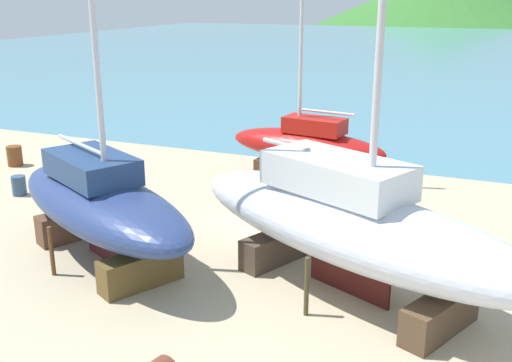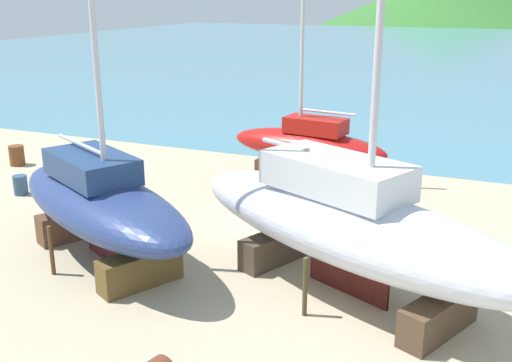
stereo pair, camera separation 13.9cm
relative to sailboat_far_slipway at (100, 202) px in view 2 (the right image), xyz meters
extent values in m
plane|color=tan|center=(3.51, 1.15, -1.79)|extent=(45.47, 45.47, 0.00)
cube|color=teal|center=(3.51, 72.00, -1.79)|extent=(143.72, 118.95, 0.01)
cone|color=#336D2B|center=(-11.89, 203.28, -1.79)|extent=(139.52, 139.52, 29.80)
cube|color=brown|center=(1.94, -1.02, -1.32)|extent=(1.69, 2.35, 0.93)
cube|color=brown|center=(-1.87, 0.99, -1.32)|extent=(1.69, 2.35, 0.93)
cylinder|color=brown|center=(0.77, 1.37, -1.07)|extent=(0.12, 0.12, 1.45)
cylinder|color=brown|center=(-0.70, -1.41, -1.07)|extent=(0.12, 0.12, 1.45)
ellipsoid|color=navy|center=(0.03, -0.02, -0.05)|extent=(8.95, 6.54, 1.48)
cube|color=#4A191C|center=(0.03, -0.02, -1.30)|extent=(1.87, 1.03, 1.04)
cube|color=navy|center=(-0.35, 0.18, 0.99)|extent=(3.54, 2.96, 0.74)
cylinder|color=silver|center=(-0.92, 0.48, 1.52)|extent=(2.72, 1.51, 0.12)
cube|color=#4E3A28|center=(9.63, -0.39, -1.33)|extent=(1.63, 2.48, 0.91)
cube|color=#47392C|center=(4.77, 1.80, -1.33)|extent=(1.63, 2.48, 0.91)
cylinder|color=#4B392D|center=(7.88, 2.22, -1.02)|extent=(0.12, 0.12, 1.53)
cylinder|color=#493F24|center=(6.52, -0.80, -1.02)|extent=(0.12, 0.12, 1.53)
ellipsoid|color=silver|center=(7.20, 0.71, 0.10)|extent=(10.95, 7.13, 1.79)
cube|color=#4D1714|center=(7.20, 0.71, -1.42)|extent=(2.36, 1.12, 1.25)
cube|color=silver|center=(6.71, 0.93, 1.35)|extent=(4.24, 3.22, 0.89)
cylinder|color=silver|center=(5.99, 1.26, 1.81)|extent=(3.45, 1.65, 0.13)
cube|color=#52331F|center=(1.61, 9.43, -1.31)|extent=(0.91, 1.66, 0.96)
cube|color=#552E25|center=(4.94, 8.96, -1.31)|extent=(0.91, 1.66, 0.96)
cylinder|color=#433E29|center=(3.12, 8.13, -1.09)|extent=(0.12, 0.12, 1.40)
cylinder|color=#4B3A25|center=(3.43, 10.27, -1.09)|extent=(0.12, 0.12, 1.40)
ellipsoid|color=#AA1512|center=(3.27, 9.20, -0.14)|extent=(6.93, 2.89, 1.25)
cube|color=#441F13|center=(3.27, 9.20, -1.20)|extent=(1.61, 0.30, 0.88)
cube|color=#B61A12|center=(3.61, 9.15, 0.74)|extent=(2.56, 1.51, 0.63)
cylinder|color=silver|center=(2.94, 9.24, 4.45)|extent=(0.15, 0.15, 8.04)
cylinder|color=silver|center=(4.11, 9.08, 1.33)|extent=(2.34, 0.43, 0.11)
cube|color=maroon|center=(5.03, 2.48, -1.34)|extent=(0.35, 0.23, 0.90)
cube|color=maroon|center=(5.03, 2.48, -0.61)|extent=(0.46, 0.27, 0.55)
sphere|color=olive|center=(5.03, 2.48, -0.22)|extent=(0.22, 0.22, 0.22)
cylinder|color=brown|center=(-9.89, 6.85, -1.33)|extent=(0.95, 0.95, 0.91)
cylinder|color=#314B6D|center=(-6.67, 3.67, -1.40)|extent=(0.75, 0.75, 0.77)
camera|label=1|loc=(10.36, -13.34, 5.78)|focal=42.02mm
camera|label=2|loc=(10.49, -13.29, 5.78)|focal=42.02mm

